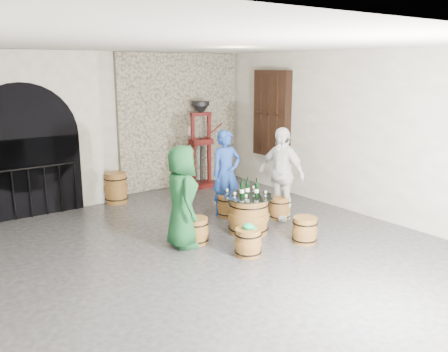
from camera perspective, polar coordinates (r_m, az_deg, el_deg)
ground at (r=7.75m, az=-1.56°, el=-8.78°), size 8.00×8.00×0.00m
wall_back at (r=10.81m, az=-13.77°, el=5.88°), size 8.00×0.00×8.00m
wall_right at (r=9.70m, az=15.75°, el=4.97°), size 0.00×8.00×8.00m
ceiling at (r=7.20m, az=-1.72°, el=15.58°), size 8.00×8.00×0.00m
stone_facing_panel at (r=11.56m, az=-5.34°, el=6.63°), size 3.20×0.12×3.18m
arched_opening at (r=10.00m, az=-23.30°, el=4.53°), size 3.10×0.60×3.19m
shuttered_window at (r=11.23m, az=5.74°, el=7.46°), size 0.23×1.10×2.00m
barrel_table at (r=8.37m, az=2.97°, el=-4.67°), size 0.87×0.87×0.68m
barrel_stool_left at (r=7.94m, az=-3.40°, el=-6.60°), size 0.43×0.43×0.44m
barrel_stool_far at (r=9.32m, az=0.47°, el=-3.56°), size 0.43×0.43×0.44m
barrel_stool_right at (r=9.23m, az=6.70°, el=-3.82°), size 0.43×0.43×0.44m
barrel_stool_near_right at (r=8.07m, az=9.70°, el=-6.43°), size 0.43×0.43×0.44m
barrel_stool_near_left at (r=7.44m, az=2.92°, el=-7.96°), size 0.43×0.43×0.44m
green_cap at (r=7.35m, az=2.97°, el=-6.09°), size 0.23×0.18×0.10m
person_green at (r=7.65m, az=-5.06°, el=-2.50°), size 0.75×0.94×1.67m
person_blue at (r=9.26m, az=0.26°, el=0.35°), size 0.66×0.47×1.69m
person_white at (r=9.08m, az=6.89°, el=0.29°), size 0.59×1.10×1.78m
wine_bottle_left at (r=8.19m, az=2.18°, el=-1.61°), size 0.08×0.08×0.32m
wine_bottle_center at (r=8.23m, az=3.94°, el=-1.57°), size 0.08×0.08×0.32m
wine_bottle_right at (r=8.28m, az=2.83°, el=-1.45°), size 0.08×0.08×0.32m
tasting_glass_a at (r=8.01m, az=2.67°, el=-2.57°), size 0.05×0.05×0.10m
tasting_glass_b at (r=8.43m, az=4.02°, el=-1.79°), size 0.05×0.05×0.10m
tasting_glass_c at (r=8.36m, az=0.38°, el=-1.88°), size 0.05×0.05×0.10m
tasting_glass_d at (r=8.58m, az=3.57°, el=-1.53°), size 0.05×0.05×0.10m
tasting_glass_e at (r=8.27m, az=5.03°, el=-2.09°), size 0.05×0.05×0.10m
tasting_glass_f at (r=8.15m, az=1.30°, el=-2.28°), size 0.05×0.05×0.10m
side_barrel at (r=10.46m, az=-12.86°, el=-1.40°), size 0.50×0.50×0.67m
corking_press at (r=11.40m, az=-2.78°, el=4.61°), size 0.87×0.52×2.08m
control_box at (r=11.65m, az=-4.05°, el=5.47°), size 0.18×0.10×0.22m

